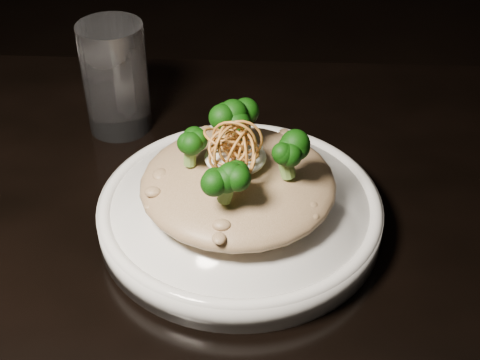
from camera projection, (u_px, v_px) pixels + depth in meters
The scene contains 7 objects.
table at pixel (199, 325), 0.66m from camera, with size 1.10×0.80×0.75m.
plate at pixel (240, 213), 0.65m from camera, with size 0.27×0.27×0.03m, color silver.
risotto at pixel (238, 183), 0.63m from camera, with size 0.19×0.19×0.04m, color brown.
broccoli at pixel (235, 149), 0.60m from camera, with size 0.14×0.14×0.05m, color black, non-canonical shape.
cheese at pixel (235, 157), 0.62m from camera, with size 0.06×0.06×0.02m, color white.
shallots at pixel (235, 139), 0.59m from camera, with size 0.05×0.05×0.04m, color brown, non-canonical shape.
drinking_glass at pixel (115, 78), 0.76m from camera, with size 0.07×0.07×0.13m, color white.
Camera 1 is at (0.06, -0.43, 1.19)m, focal length 50.00 mm.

